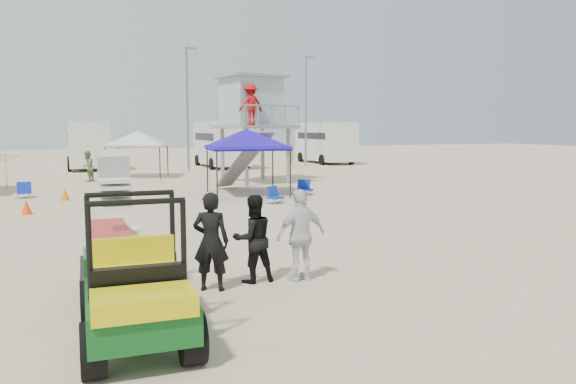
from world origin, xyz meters
name	(u,v)px	position (x,y,z in m)	size (l,w,h in m)	color
ground	(322,278)	(0.00, 0.00, 0.00)	(140.00, 140.00, 0.00)	beige
utility_cart	(134,277)	(-3.66, -2.06, 0.90)	(1.38, 2.58, 1.94)	#0B4B17
surf_trailer	(119,244)	(-3.65, 0.27, 0.89)	(1.34, 2.40, 2.18)	black
man_left	(211,242)	(-2.14, -0.03, 0.87)	(0.63, 0.42, 1.74)	black
man_mid	(253,239)	(-1.29, 0.22, 0.81)	(0.79, 0.61, 1.62)	black
man_right	(301,235)	(-0.44, -0.03, 0.86)	(1.01, 0.42, 1.72)	silver
lifeguard_tower	(252,105)	(4.47, 18.00, 3.98)	(4.00, 4.00, 5.34)	gray
canopy_blue	(247,132)	(2.66, 13.17, 2.65)	(3.45, 3.45, 3.20)	black
canopy_white_c	(137,133)	(-0.59, 23.60, 2.51)	(3.86, 3.86, 3.06)	black
umbrella_b	(7,171)	(-7.00, 19.33, 0.85)	(1.86, 1.89, 1.70)	orange
cone_near	(26,207)	(-5.71, 10.73, 0.25)	(0.34, 0.34, 0.50)	#FF4508
cone_far	(65,194)	(-4.53, 14.08, 0.25)	(0.34, 0.34, 0.50)	orange
beach_chair_a	(24,190)	(-6.07, 15.58, 0.31)	(0.57, 0.61, 0.64)	#0F2BAA
beach_chair_b	(274,195)	(2.80, 10.29, 0.31)	(0.72, 0.80, 0.64)	#0D3693
beach_chair_c	(304,187)	(4.95, 12.34, 0.31)	(0.74, 0.85, 0.64)	#0E1F9E
rv_mid_left	(88,143)	(-3.00, 31.49, 1.80)	(2.65, 6.50, 3.25)	silver
rv_mid_right	(221,142)	(6.00, 29.99, 1.80)	(2.64, 7.00, 3.25)	silver
rv_far_right	(325,141)	(15.00, 31.49, 1.80)	(2.64, 6.60, 3.25)	silver
light_pole_left	(187,110)	(3.00, 27.00, 4.00)	(0.14, 0.14, 8.00)	slate
light_pole_right	(306,112)	(12.00, 28.50, 4.00)	(0.14, 0.14, 8.00)	slate
distant_beachgoers	(70,166)	(-4.24, 20.97, 0.88)	(20.84, 11.88, 1.85)	#3740A7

